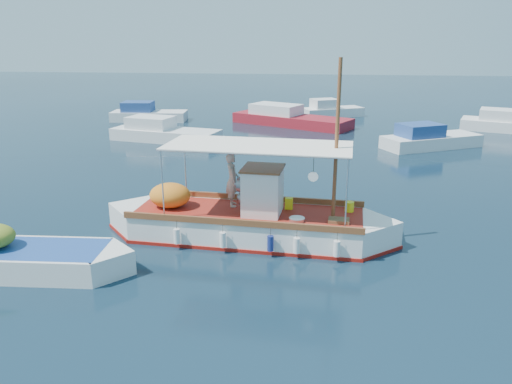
# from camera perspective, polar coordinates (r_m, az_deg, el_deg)

# --- Properties ---
(ground) EXTENTS (160.00, 160.00, 0.00)m
(ground) POSITION_cam_1_polar(r_m,az_deg,el_deg) (17.66, 1.38, -5.58)
(ground) COLOR black
(ground) RESTS_ON ground
(fishing_caique) EXTENTS (10.60, 3.53, 6.48)m
(fishing_caique) POSITION_cam_1_polar(r_m,az_deg,el_deg) (17.75, -1.12, -3.45)
(fishing_caique) COLOR white
(fishing_caique) RESTS_ON ground
(dinghy) EXTENTS (7.02, 2.26, 1.71)m
(dinghy) POSITION_cam_1_polar(r_m,az_deg,el_deg) (16.94, -25.32, -7.08)
(dinghy) COLOR white
(dinghy) RESTS_ON ground
(bg_boat_nw) EXTENTS (7.82, 3.99, 1.80)m
(bg_boat_nw) POSITION_cam_1_polar(r_m,az_deg,el_deg) (35.10, -10.62, 6.61)
(bg_boat_nw) COLOR silver
(bg_boat_nw) RESTS_ON ground
(bg_boat_n) EXTENTS (9.94, 6.93, 1.80)m
(bg_boat_n) POSITION_cam_1_polar(r_m,az_deg,el_deg) (40.70, 3.69, 8.33)
(bg_boat_n) COLOR maroon
(bg_boat_n) RESTS_ON ground
(bg_boat_ne) EXTENTS (6.76, 4.94, 1.80)m
(bg_boat_ne) POSITION_cam_1_polar(r_m,az_deg,el_deg) (34.02, 19.15, 5.60)
(bg_boat_ne) COLOR silver
(bg_boat_ne) RESTS_ON ground
(bg_boat_far_w) EXTENTS (6.39, 2.81, 1.80)m
(bg_boat_far_w) POSITION_cam_1_polar(r_m,az_deg,el_deg) (43.76, -12.35, 8.61)
(bg_boat_far_w) COLOR silver
(bg_boat_far_w) RESTS_ON ground
(bg_boat_far_n) EXTENTS (5.72, 4.13, 1.80)m
(bg_boat_far_n) POSITION_cam_1_polar(r_m,az_deg,el_deg) (45.37, 8.53, 9.12)
(bg_boat_far_n) COLOR silver
(bg_boat_far_n) RESTS_ON ground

